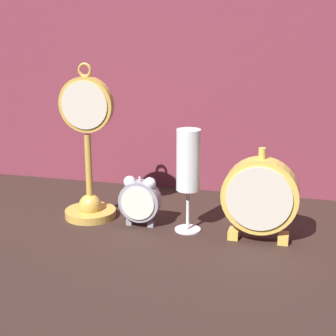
# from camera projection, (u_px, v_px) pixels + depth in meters

# --- Properties ---
(ground_plane) EXTENTS (4.00, 4.00, 0.00)m
(ground_plane) POSITION_uv_depth(u_px,v_px,m) (158.00, 239.00, 1.10)
(ground_plane) COLOR black
(fabric_backdrop_drape) EXTENTS (1.59, 0.01, 0.61)m
(fabric_backdrop_drape) POSITION_uv_depth(u_px,v_px,m) (194.00, 65.00, 1.31)
(fabric_backdrop_drape) COLOR brown
(fabric_backdrop_drape) RESTS_ON ground_plane
(pocket_watch_on_stand) EXTENTS (0.12, 0.11, 0.33)m
(pocket_watch_on_stand) POSITION_uv_depth(u_px,v_px,m) (88.00, 161.00, 1.18)
(pocket_watch_on_stand) COLOR gold
(pocket_watch_on_stand) RESTS_ON ground_plane
(alarm_clock_twin_bell) EXTENTS (0.08, 0.03, 0.11)m
(alarm_clock_twin_bell) POSITION_uv_depth(u_px,v_px,m) (140.00, 199.00, 1.15)
(alarm_clock_twin_bell) COLOR gray
(alarm_clock_twin_bell) RESTS_ON ground_plane
(mantel_clock_silver) EXTENTS (0.15, 0.04, 0.19)m
(mantel_clock_silver) POSITION_uv_depth(u_px,v_px,m) (260.00, 197.00, 1.06)
(mantel_clock_silver) COLOR gold
(mantel_clock_silver) RESTS_ON ground_plane
(champagne_flute) EXTENTS (0.05, 0.05, 0.21)m
(champagne_flute) POSITION_uv_depth(u_px,v_px,m) (188.00, 166.00, 1.10)
(champagne_flute) COLOR silver
(champagne_flute) RESTS_ON ground_plane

